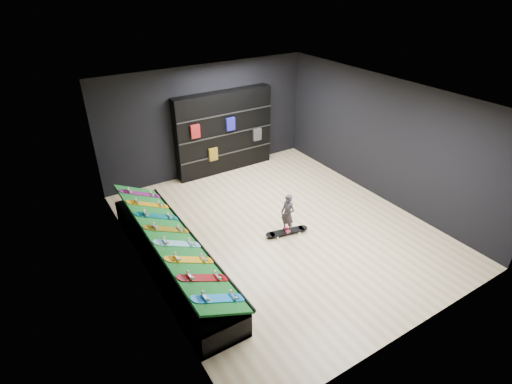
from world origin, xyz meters
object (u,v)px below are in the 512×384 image
back_shelving (224,132)px  display_rack (172,258)px  floor_skateboard (287,233)px  child (287,221)px

back_shelving → display_rack: bearing=-131.6°
display_rack → floor_skateboard: 2.58m
back_shelving → floor_skateboard: size_ratio=2.91×
back_shelving → floor_skateboard: back_shelving is taller
floor_skateboard → child: size_ratio=1.82×
floor_skateboard → child: 0.32m
display_rack → floor_skateboard: (2.56, -0.27, -0.21)m
display_rack → child: 2.58m
back_shelving → child: (-0.39, -3.59, -0.78)m
display_rack → child: (2.56, -0.27, 0.11)m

